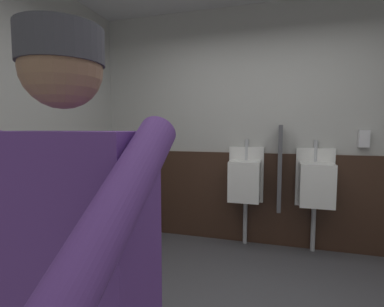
{
  "coord_description": "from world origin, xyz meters",
  "views": [
    {
      "loc": [
        0.19,
        -1.68,
        1.36
      ],
      "look_at": [
        -0.19,
        -0.42,
        1.25
      ],
      "focal_mm": 27.0,
      "sensor_mm": 36.0,
      "label": 1
    }
  ],
  "objects_px": {
    "person": "(67,271)",
    "trash_bin": "(112,219)",
    "urinal_middle": "(316,184)",
    "urinal_left": "(245,180)",
    "soap_dispenser": "(364,139)"
  },
  "relations": [
    {
      "from": "person",
      "to": "trash_bin",
      "type": "relative_size",
      "value": 2.65
    },
    {
      "from": "trash_bin",
      "to": "person",
      "type": "bearing_deg",
      "value": -60.36
    },
    {
      "from": "urinal_middle",
      "to": "trash_bin",
      "type": "bearing_deg",
      "value": -169.61
    },
    {
      "from": "trash_bin",
      "to": "urinal_left",
      "type": "bearing_deg",
      "value": 15.43
    },
    {
      "from": "urinal_middle",
      "to": "person",
      "type": "bearing_deg",
      "value": -110.06
    },
    {
      "from": "soap_dispenser",
      "to": "trash_bin",
      "type": "bearing_deg",
      "value": -168.9
    },
    {
      "from": "person",
      "to": "soap_dispenser",
      "type": "bearing_deg",
      "value": 62.66
    },
    {
      "from": "trash_bin",
      "to": "soap_dispenser",
      "type": "bearing_deg",
      "value": 11.1
    },
    {
      "from": "urinal_middle",
      "to": "soap_dispenser",
      "type": "xyz_separation_m",
      "value": [
        0.46,
        0.12,
        0.48
      ]
    },
    {
      "from": "urinal_middle",
      "to": "person",
      "type": "height_order",
      "value": "person"
    },
    {
      "from": "person",
      "to": "trash_bin",
      "type": "distance_m",
      "value": 2.65
    },
    {
      "from": "urinal_left",
      "to": "soap_dispenser",
      "type": "height_order",
      "value": "soap_dispenser"
    },
    {
      "from": "soap_dispenser",
      "to": "person",
      "type": "bearing_deg",
      "value": -117.34
    },
    {
      "from": "trash_bin",
      "to": "soap_dispenser",
      "type": "relative_size",
      "value": 3.42
    },
    {
      "from": "trash_bin",
      "to": "urinal_middle",
      "type": "bearing_deg",
      "value": 10.39
    }
  ]
}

